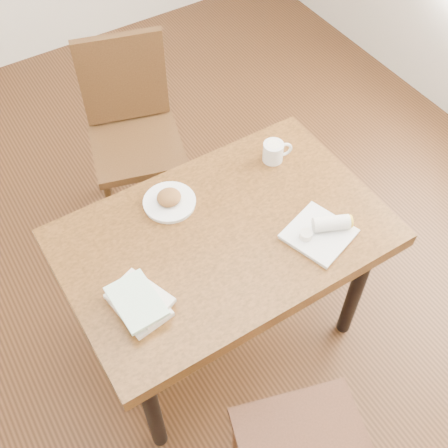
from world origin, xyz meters
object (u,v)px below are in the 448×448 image
coffee_mug (274,151)px  plate_burrito (323,230)px  book_stack (138,302)px  table (224,247)px  chair_far (132,123)px  plate_scone (169,200)px

coffee_mug → plate_burrito: 0.41m
coffee_mug → book_stack: (-0.75, -0.32, -0.02)m
coffee_mug → book_stack: coffee_mug is taller
table → coffee_mug: bearing=29.9°
chair_far → coffee_mug: chair_far is taller
book_stack → coffee_mug: bearing=22.8°
plate_scone → coffee_mug: bearing=-1.6°
table → chair_far: (0.06, 0.92, -0.11)m
plate_scone → plate_burrito: bearing=-46.4°
plate_scone → coffee_mug: size_ratio=1.65×
table → coffee_mug: 0.44m
table → plate_burrito: size_ratio=4.39×
plate_scone → book_stack: 0.44m
table → plate_scone: (-0.10, 0.22, 0.11)m
table → coffee_mug: coffee_mug is taller
chair_far → coffee_mug: 0.81m
table → book_stack: bearing=-164.5°
plate_scone → chair_far: bearing=77.2°
plate_burrito → plate_scone: bearing=133.6°
plate_scone → coffee_mug: coffee_mug is taller
plate_scone → table: bearing=-65.6°
plate_scone → plate_burrito: (0.39, -0.41, 0.00)m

